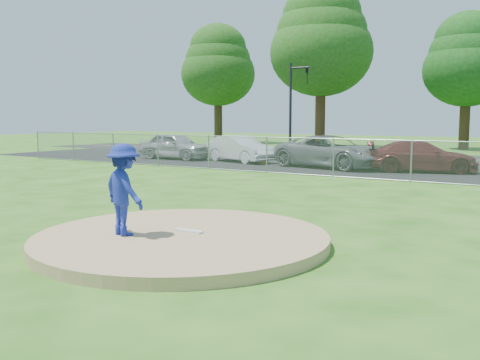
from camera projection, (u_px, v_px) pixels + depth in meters
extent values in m
plane|color=#255713|center=(365.00, 186.00, 18.23)|extent=(120.00, 120.00, 0.00)
cylinder|color=tan|center=(182.00, 239.00, 9.83)|extent=(5.40, 5.40, 0.20)
cube|color=white|center=(189.00, 231.00, 9.98)|extent=(0.60, 0.15, 0.04)
cube|color=gray|center=(384.00, 160.00, 19.82)|extent=(40.00, 0.06, 1.50)
cube|color=black|center=(415.00, 170.00, 23.69)|extent=(50.00, 8.00, 0.01)
cube|color=black|center=(449.00, 159.00, 29.98)|extent=(60.00, 7.00, 0.01)
cylinder|color=#352513|center=(218.00, 120.00, 48.98)|extent=(0.74, 0.74, 4.20)
ellipsoid|color=#194512|center=(218.00, 74.00, 48.50)|extent=(6.72, 6.72, 5.71)
ellipsoid|color=#194512|center=(218.00, 61.00, 48.36)|extent=(5.91, 5.91, 5.03)
ellipsoid|color=#194512|center=(218.00, 48.00, 48.22)|extent=(5.11, 5.11, 4.34)
cylinder|color=#3A2415|center=(320.00, 116.00, 41.41)|extent=(0.78, 0.78, 4.90)
ellipsoid|color=#1B4A13|center=(321.00, 53.00, 40.85)|extent=(7.84, 7.84, 6.66)
ellipsoid|color=#1B4A13|center=(322.00, 34.00, 40.69)|extent=(6.90, 6.90, 5.86)
ellipsoid|color=#1B4A13|center=(322.00, 16.00, 40.53)|extent=(5.96, 5.96, 5.06)
cylinder|color=#352413|center=(464.00, 123.00, 38.68)|extent=(0.72, 0.72, 3.85)
ellipsoid|color=#124413|center=(467.00, 70.00, 38.24)|extent=(6.16, 6.16, 5.24)
ellipsoid|color=#124413|center=(468.00, 55.00, 38.11)|extent=(5.42, 5.42, 4.61)
ellipsoid|color=#124413|center=(469.00, 39.00, 37.99)|extent=(4.68, 4.68, 3.98)
cylinder|color=black|center=(290.00, 110.00, 32.76)|extent=(0.16, 0.16, 5.60)
cylinder|color=black|center=(300.00, 68.00, 32.15)|extent=(1.20, 0.12, 0.12)
imported|color=black|center=(307.00, 76.00, 31.95)|extent=(0.16, 0.20, 1.00)
imported|color=navy|center=(124.00, 190.00, 9.65)|extent=(1.21, 0.90, 1.67)
cone|color=orange|center=(263.00, 157.00, 26.82)|extent=(0.36, 0.36, 0.71)
imported|color=#A8A7AC|center=(175.00, 146.00, 29.80)|extent=(4.35, 1.78, 1.48)
imported|color=white|center=(240.00, 149.00, 27.87)|extent=(4.40, 2.61, 1.37)
imported|color=slate|center=(331.00, 152.00, 24.68)|extent=(5.79, 3.64, 1.49)
imported|color=maroon|center=(421.00, 156.00, 22.76)|extent=(4.91, 3.24, 1.32)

